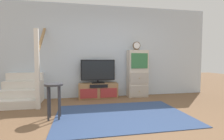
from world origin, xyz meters
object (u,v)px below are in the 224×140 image
at_px(media_console, 98,91).
at_px(bar_stool_near, 54,93).
at_px(television, 98,71).
at_px(side_cabinet, 137,74).
at_px(desk_clock, 137,46).

height_order(media_console, bar_stool_near, bar_stool_near).
bearing_deg(bar_stool_near, media_console, 57.07).
bearing_deg(television, media_console, -90.00).
xyz_separation_m(side_cabinet, bar_stool_near, (-2.18, -1.55, -0.19)).
distance_m(television, desk_clock, 1.35).
relative_size(television, bar_stool_near, 1.45).
xyz_separation_m(television, side_cabinet, (1.18, -0.01, -0.10)).
bearing_deg(bar_stool_near, television, 57.47).
bearing_deg(bar_stool_near, desk_clock, 35.68).
distance_m(television, side_cabinet, 1.19).
bearing_deg(television, desk_clock, -1.44).
relative_size(media_console, side_cabinet, 0.80).
height_order(television, desk_clock, desk_clock).
distance_m(media_console, bar_stool_near, 1.86).
bearing_deg(side_cabinet, desk_clock, -158.90).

